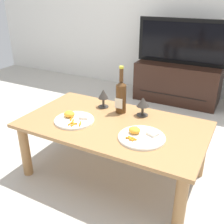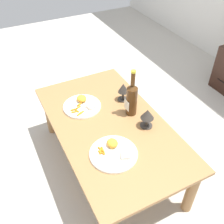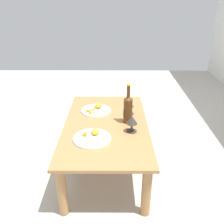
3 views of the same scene
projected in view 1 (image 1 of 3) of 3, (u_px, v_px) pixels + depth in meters
ground_plane at (113, 174)px, 2.04m from camera, size 6.40×6.40×0.00m
dining_table at (113, 132)px, 1.89m from camera, size 1.29×0.73×0.44m
tv_stand at (178, 82)px, 3.33m from camera, size 1.01×0.48×0.48m
tv_screen at (182, 42)px, 3.12m from camera, size 1.07×0.05×0.53m
wine_bottle at (121, 95)px, 1.97m from camera, size 0.08×0.08×0.36m
goblet_left at (103, 95)px, 2.07m from camera, size 0.08×0.08×0.15m
goblet_right at (143, 103)px, 1.93m from camera, size 0.09×0.09×0.14m
dinner_plate_left at (74, 119)px, 1.89m from camera, size 0.28×0.28×0.06m
dinner_plate_right at (141, 136)px, 1.67m from camera, size 0.30×0.30×0.05m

